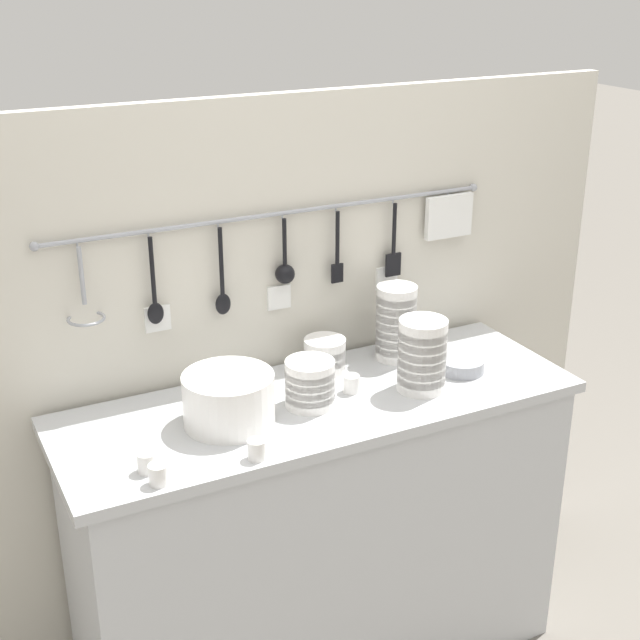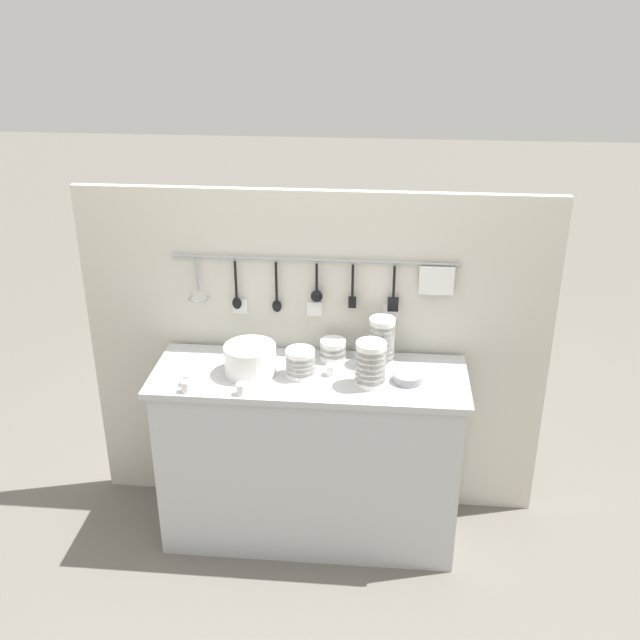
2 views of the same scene
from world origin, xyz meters
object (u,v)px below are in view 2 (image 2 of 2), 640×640
bowl_stack_tall_left (382,341)px  cup_front_left (331,370)px  cup_centre (188,379)px  bowl_stack_back_corner (371,364)px  plate_stack (250,359)px  bowl_stack_short_front (333,350)px  cup_edge_near (241,389)px  steel_mixing_bowl (408,377)px  bowl_stack_wide_centre (300,363)px  cup_back_right (186,386)px

bowl_stack_tall_left → cup_front_left: bearing=-148.4°
cup_centre → bowl_stack_back_corner: bearing=5.1°
plate_stack → cup_centre: 0.29m
bowl_stack_short_front → cup_edge_near: size_ratio=2.43×
plate_stack → cup_edge_near: 0.20m
steel_mixing_bowl → cup_centre: bearing=-173.2°
bowl_stack_wide_centre → cup_front_left: bearing=7.6°
cup_back_right → cup_centre: size_ratio=1.00×
cup_front_left → cup_edge_near: (-0.37, -0.20, 0.00)m
steel_mixing_bowl → cup_back_right: bearing=-169.4°
bowl_stack_tall_left → bowl_stack_short_front: bearing=175.3°
bowl_stack_back_corner → plate_stack: 0.54m
cup_front_left → bowl_stack_short_front: bearing=90.6°
bowl_stack_back_corner → cup_centre: (-0.80, -0.07, -0.08)m
bowl_stack_short_front → plate_stack: plate_stack is taller
steel_mixing_bowl → bowl_stack_short_front: bearing=152.2°
bowl_stack_wide_centre → bowl_stack_short_front: size_ratio=1.10×
bowl_stack_tall_left → cup_edge_near: size_ratio=4.57×
bowl_stack_tall_left → steel_mixing_bowl: size_ratio=1.69×
bowl_stack_wide_centre → cup_front_left: 0.14m
cup_back_right → cup_centre: same height
cup_front_left → cup_centre: bearing=-167.0°
cup_front_left → bowl_stack_back_corner: bearing=-21.6°
bowl_stack_tall_left → bowl_stack_back_corner: bearing=-101.9°
bowl_stack_back_corner → cup_front_left: (-0.18, 0.07, -0.08)m
cup_front_left → steel_mixing_bowl: bearing=-4.4°
plate_stack → bowl_stack_wide_centre: bearing=-1.6°
bowl_stack_back_corner → bowl_stack_short_front: bowl_stack_back_corner is taller
bowl_stack_back_corner → cup_centre: size_ratio=4.15×
cup_edge_near → plate_stack: bearing=88.1°
bowl_stack_back_corner → cup_edge_near: size_ratio=4.15×
bowl_stack_short_front → cup_front_left: 0.16m
bowl_stack_short_front → bowl_stack_tall_left: bowl_stack_tall_left is taller
plate_stack → cup_front_left: bearing=1.9°
bowl_stack_tall_left → cup_front_left: size_ratio=4.57×
cup_back_right → bowl_stack_short_front: bearing=30.7°
bowl_stack_tall_left → plate_stack: bowl_stack_tall_left is taller
steel_mixing_bowl → cup_back_right: size_ratio=2.70×
plate_stack → bowl_stack_tall_left: bearing=14.3°
bowl_stack_tall_left → cup_edge_near: bowl_stack_tall_left is taller
bowl_stack_tall_left → cup_centre: size_ratio=4.57×
bowl_stack_back_corner → plate_stack: size_ratio=0.88×
bowl_stack_short_front → plate_stack: size_ratio=0.51×
bowl_stack_wide_centre → cup_edge_near: bearing=-141.3°
bowl_stack_wide_centre → cup_edge_near: size_ratio=2.67×
plate_stack → cup_edge_near: plate_stack is taller
bowl_stack_wide_centre → bowl_stack_short_front: 0.22m
cup_centre → cup_edge_near: bearing=-14.1°
cup_back_right → cup_front_left: size_ratio=1.00×
bowl_stack_wide_centre → cup_edge_near: (-0.23, -0.19, -0.04)m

